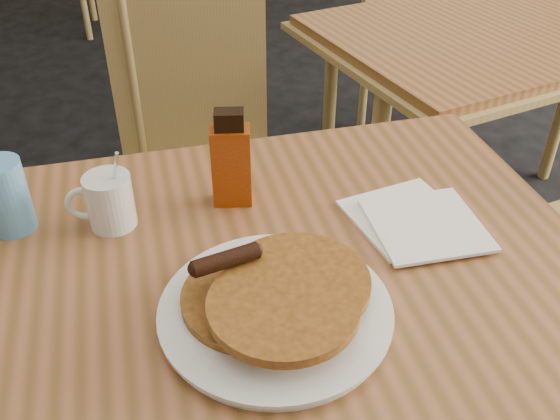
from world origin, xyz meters
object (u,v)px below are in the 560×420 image
at_px(neighbor_table, 505,39).
at_px(coffee_mug, 108,200).
at_px(chair_neighbor_far, 415,16).
at_px(chair_main_far, 196,144).
at_px(pancake_plate, 276,304).
at_px(blue_tumbler, 6,196).
at_px(syrup_bottle, 231,161).
at_px(main_table, 219,297).

xyz_separation_m(neighbor_table, coffee_mug, (-1.08, -0.80, 0.09)).
bearing_deg(chair_neighbor_far, neighbor_table, -97.13).
relative_size(chair_main_far, chair_neighbor_far, 1.01).
bearing_deg(pancake_plate, blue_tumbler, 145.85).
relative_size(chair_neighbor_far, syrup_bottle, 5.15).
xyz_separation_m(chair_main_far, syrup_bottle, (0.06, -0.58, 0.29)).
xyz_separation_m(pancake_plate, blue_tumbler, (-0.39, 0.27, 0.04)).
distance_m(pancake_plate, blue_tumbler, 0.48).
bearing_deg(syrup_bottle, chair_neighbor_far, 66.01).
relative_size(chair_neighbor_far, blue_tumbler, 7.21).
bearing_deg(coffee_mug, syrup_bottle, -6.27).
height_order(chair_neighbor_far, coffee_mug, chair_neighbor_far).
bearing_deg(main_table, blue_tumbler, 151.42).
xyz_separation_m(neighbor_table, chair_main_far, (-0.93, -0.19, -0.16)).
height_order(chair_main_far, coffee_mug, chair_main_far).
height_order(pancake_plate, blue_tumbler, blue_tumbler).
height_order(chair_main_far, syrup_bottle, syrup_bottle).
bearing_deg(syrup_bottle, neighbor_table, 47.58).
distance_m(main_table, neighbor_table, 1.33).
relative_size(pancake_plate, blue_tumbler, 2.60).
bearing_deg(main_table, syrup_bottle, 77.51).
distance_m(neighbor_table, chair_neighbor_far, 0.73).
bearing_deg(chair_neighbor_far, blue_tumbler, -137.32).
relative_size(main_table, chair_main_far, 1.43).
xyz_separation_m(chair_main_far, pancake_plate, (0.09, -0.86, 0.23)).
relative_size(coffee_mug, syrup_bottle, 0.83).
bearing_deg(chair_neighbor_far, syrup_bottle, -128.33).
relative_size(chair_main_far, coffee_mug, 6.29).
distance_m(chair_main_far, pancake_plate, 0.90).
bearing_deg(chair_main_far, chair_neighbor_far, 50.36).
bearing_deg(neighbor_table, chair_main_far, -168.53).
height_order(pancake_plate, coffee_mug, coffee_mug).
xyz_separation_m(neighbor_table, syrup_bottle, (-0.88, -0.77, 0.13)).
height_order(chair_main_far, chair_neighbor_far, chair_main_far).
bearing_deg(main_table, neighbor_table, 46.23).
xyz_separation_m(main_table, chair_neighbor_far, (0.91, 1.67, -0.17)).
relative_size(main_table, neighbor_table, 1.01).
distance_m(neighbor_table, chair_main_far, 0.96).
distance_m(chair_main_far, coffee_mug, 0.68).
distance_m(pancake_plate, syrup_bottle, 0.29).
distance_m(chair_neighbor_far, pancake_plate, 1.96).
distance_m(neighbor_table, blue_tumbler, 1.47).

